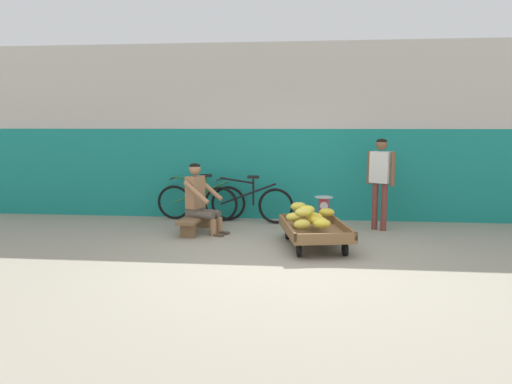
% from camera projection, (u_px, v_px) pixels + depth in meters
% --- Properties ---
extents(ground_plane, '(80.00, 80.00, 0.00)m').
position_uv_depth(ground_plane, '(277.00, 261.00, 6.28)').
color(ground_plane, gray).
extents(back_wall, '(16.00, 0.30, 3.23)m').
position_uv_depth(back_wall, '(287.00, 132.00, 8.95)').
color(back_wall, '#19847A').
rests_on(back_wall, ground).
extents(banana_cart, '(1.10, 1.57, 0.36)m').
position_uv_depth(banana_cart, '(314.00, 231.00, 6.95)').
color(banana_cart, brown).
rests_on(banana_cart, ground).
extents(banana_pile, '(0.75, 1.16, 0.26)m').
position_uv_depth(banana_pile, '(310.00, 216.00, 6.88)').
color(banana_pile, gold).
rests_on(banana_pile, banana_cart).
extents(low_bench, '(0.40, 1.12, 0.27)m').
position_uv_depth(low_bench, '(196.00, 220.00, 7.91)').
color(low_bench, brown).
rests_on(low_bench, ground).
extents(vendor_seated, '(0.74, 0.62, 1.14)m').
position_uv_depth(vendor_seated, '(200.00, 199.00, 7.82)').
color(vendor_seated, '#9E704C').
rests_on(vendor_seated, ground).
extents(plastic_crate, '(0.36, 0.28, 0.30)m').
position_uv_depth(plastic_crate, '(323.00, 223.00, 7.91)').
color(plastic_crate, '#234CA8').
rests_on(plastic_crate, ground).
extents(weighing_scale, '(0.30, 0.30, 0.29)m').
position_uv_depth(weighing_scale, '(324.00, 205.00, 7.87)').
color(weighing_scale, '#28282D').
rests_on(weighing_scale, plastic_crate).
extents(bicycle_near_left, '(1.66, 0.48, 0.86)m').
position_uv_depth(bicycle_near_left, '(201.00, 201.00, 8.92)').
color(bicycle_near_left, black).
rests_on(bicycle_near_left, ground).
extents(bicycle_far_left, '(1.65, 0.48, 0.86)m').
position_uv_depth(bicycle_far_left, '(248.00, 203.00, 8.68)').
color(bicycle_far_left, black).
rests_on(bicycle_far_left, ground).
extents(customer_adult, '(0.43, 0.34, 1.53)m').
position_uv_depth(customer_adult, '(381.00, 174.00, 7.98)').
color(customer_adult, brown).
rests_on(customer_adult, ground).
extents(shopping_bag, '(0.18, 0.12, 0.24)m').
position_uv_depth(shopping_bag, '(330.00, 230.00, 7.53)').
color(shopping_bag, '#3370B7').
rests_on(shopping_bag, ground).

